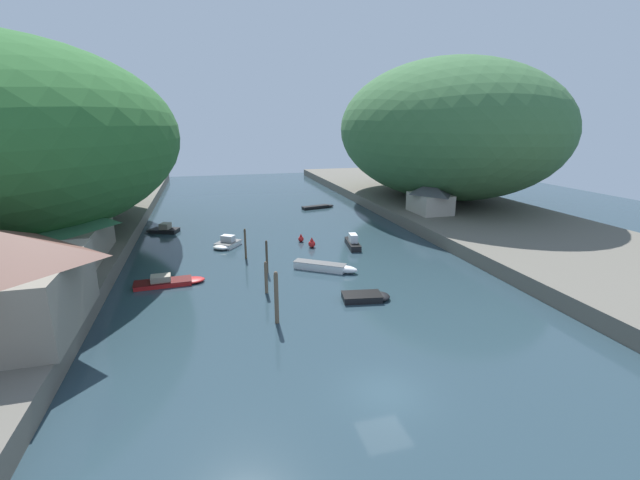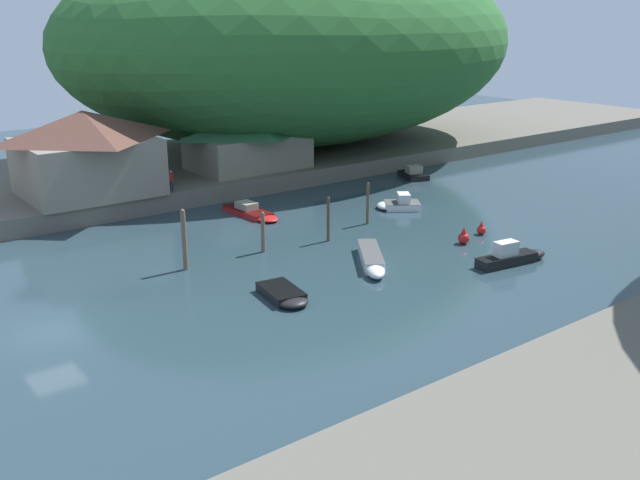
{
  "view_description": "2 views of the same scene",
  "coord_description": "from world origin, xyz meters",
  "px_view_note": "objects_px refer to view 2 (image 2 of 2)",
  "views": [
    {
      "loc": [
        -8.19,
        -17.53,
        13.58
      ],
      "look_at": [
        2.78,
        23.3,
        1.7
      ],
      "focal_mm": 24.0,
      "sensor_mm": 36.0,
      "label": 1
    },
    {
      "loc": [
        32.97,
        -8.61,
        14.94
      ],
      "look_at": [
        0.49,
        16.07,
        1.73
      ],
      "focal_mm": 40.0,
      "sensor_mm": 36.0,
      "label": 2
    }
  ],
  "objects_px": {
    "waterfront_building": "(86,151)",
    "channel_buoy_far": "(464,237)",
    "channel_buoy_near": "(481,229)",
    "boat_moored_right": "(513,257)",
    "boat_navy_launch": "(285,295)",
    "boat_mid_channel": "(252,212)",
    "person_on_quay": "(171,179)",
    "boat_open_rowboat": "(412,173)",
    "boat_far_right_bank": "(398,204)",
    "boathouse_shed": "(248,140)",
    "boat_red_skiff": "(372,260)"
  },
  "relations": [
    {
      "from": "boat_mid_channel",
      "to": "person_on_quay",
      "type": "relative_size",
      "value": 3.48
    },
    {
      "from": "boat_navy_launch",
      "to": "channel_buoy_near",
      "type": "xyz_separation_m",
      "value": [
        -1.41,
        17.6,
        0.12
      ]
    },
    {
      "from": "boat_navy_launch",
      "to": "boat_moored_right",
      "type": "bearing_deg",
      "value": 174.09
    },
    {
      "from": "boat_moored_right",
      "to": "boat_navy_launch",
      "type": "xyz_separation_m",
      "value": [
        -3.74,
        -14.48,
        -0.21
      ]
    },
    {
      "from": "channel_buoy_near",
      "to": "channel_buoy_far",
      "type": "distance_m",
      "value": 2.64
    },
    {
      "from": "channel_buoy_near",
      "to": "channel_buoy_far",
      "type": "relative_size",
      "value": 0.83
    },
    {
      "from": "waterfront_building",
      "to": "boat_mid_channel",
      "type": "bearing_deg",
      "value": 47.18
    },
    {
      "from": "channel_buoy_far",
      "to": "boat_open_rowboat",
      "type": "bearing_deg",
      "value": 145.67
    },
    {
      "from": "boat_far_right_bank",
      "to": "boat_red_skiff",
      "type": "bearing_deg",
      "value": 165.14
    },
    {
      "from": "boat_open_rowboat",
      "to": "boat_far_right_bank",
      "type": "height_order",
      "value": "boat_far_right_bank"
    },
    {
      "from": "boat_navy_launch",
      "to": "channel_buoy_far",
      "type": "xyz_separation_m",
      "value": [
        -0.75,
        15.05,
        0.2
      ]
    },
    {
      "from": "waterfront_building",
      "to": "boathouse_shed",
      "type": "distance_m",
      "value": 14.7
    },
    {
      "from": "boathouse_shed",
      "to": "boat_red_skiff",
      "type": "xyz_separation_m",
      "value": [
        23.15,
        -5.51,
        -3.6
      ]
    },
    {
      "from": "boathouse_shed",
      "to": "channel_buoy_far",
      "type": "distance_m",
      "value": 23.95
    },
    {
      "from": "boathouse_shed",
      "to": "boat_moored_right",
      "type": "relative_size",
      "value": 1.98
    },
    {
      "from": "waterfront_building",
      "to": "boat_far_right_bank",
      "type": "relative_size",
      "value": 2.63
    },
    {
      "from": "boat_open_rowboat",
      "to": "boat_navy_launch",
      "type": "bearing_deg",
      "value": -126.36
    },
    {
      "from": "waterfront_building",
      "to": "channel_buoy_far",
      "type": "relative_size",
      "value": 8.73
    },
    {
      "from": "boat_open_rowboat",
      "to": "boat_far_right_bank",
      "type": "bearing_deg",
      "value": -119.2
    },
    {
      "from": "boat_navy_launch",
      "to": "boat_red_skiff",
      "type": "xyz_separation_m",
      "value": [
        -1.18,
        7.29,
        0.1
      ]
    },
    {
      "from": "channel_buoy_near",
      "to": "boat_far_right_bank",
      "type": "bearing_deg",
      "value": 179.76
    },
    {
      "from": "boat_far_right_bank",
      "to": "channel_buoy_far",
      "type": "relative_size",
      "value": 3.32
    },
    {
      "from": "boat_mid_channel",
      "to": "person_on_quay",
      "type": "xyz_separation_m",
      "value": [
        -5.29,
        -4.01,
        2.13
      ]
    },
    {
      "from": "boat_moored_right",
      "to": "person_on_quay",
      "type": "xyz_separation_m",
      "value": [
        -24.21,
        -11.07,
        1.95
      ]
    },
    {
      "from": "boat_far_right_bank",
      "to": "channel_buoy_far",
      "type": "height_order",
      "value": "boat_far_right_bank"
    },
    {
      "from": "boat_mid_channel",
      "to": "channel_buoy_far",
      "type": "xyz_separation_m",
      "value": [
        14.43,
        7.63,
        0.17
      ]
    },
    {
      "from": "boat_moored_right",
      "to": "channel_buoy_far",
      "type": "bearing_deg",
      "value": -178.84
    },
    {
      "from": "boat_moored_right",
      "to": "boat_mid_channel",
      "type": "height_order",
      "value": "boat_moored_right"
    },
    {
      "from": "person_on_quay",
      "to": "channel_buoy_far",
      "type": "bearing_deg",
      "value": -44.22
    },
    {
      "from": "boat_mid_channel",
      "to": "channel_buoy_far",
      "type": "height_order",
      "value": "channel_buoy_far"
    },
    {
      "from": "boathouse_shed",
      "to": "boat_open_rowboat",
      "type": "relative_size",
      "value": 2.38
    },
    {
      "from": "boat_navy_launch",
      "to": "boat_open_rowboat",
      "type": "bearing_deg",
      "value": -138.15
    },
    {
      "from": "boathouse_shed",
      "to": "boat_far_right_bank",
      "type": "height_order",
      "value": "boathouse_shed"
    },
    {
      "from": "waterfront_building",
      "to": "channel_buoy_near",
      "type": "xyz_separation_m",
      "value": [
        22.37,
        19.47,
        -4.36
      ]
    },
    {
      "from": "boathouse_shed",
      "to": "boat_mid_channel",
      "type": "height_order",
      "value": "boathouse_shed"
    },
    {
      "from": "boat_moored_right",
      "to": "person_on_quay",
      "type": "relative_size",
      "value": 3.14
    },
    {
      "from": "boat_red_skiff",
      "to": "channel_buoy_far",
      "type": "relative_size",
      "value": 4.88
    },
    {
      "from": "boat_navy_launch",
      "to": "person_on_quay",
      "type": "height_order",
      "value": "person_on_quay"
    },
    {
      "from": "boat_moored_right",
      "to": "channel_buoy_near",
      "type": "relative_size",
      "value": 5.51
    },
    {
      "from": "boathouse_shed",
      "to": "boat_open_rowboat",
      "type": "distance_m",
      "value": 15.68
    },
    {
      "from": "waterfront_building",
      "to": "boat_mid_channel",
      "type": "relative_size",
      "value": 1.73
    },
    {
      "from": "waterfront_building",
      "to": "boat_moored_right",
      "type": "height_order",
      "value": "waterfront_building"
    },
    {
      "from": "boat_moored_right",
      "to": "channel_buoy_near",
      "type": "distance_m",
      "value": 6.02
    },
    {
      "from": "boat_navy_launch",
      "to": "boat_far_right_bank",
      "type": "relative_size",
      "value": 1.02
    },
    {
      "from": "person_on_quay",
      "to": "boat_open_rowboat",
      "type": "bearing_deg",
      "value": 7.35
    },
    {
      "from": "boat_mid_channel",
      "to": "channel_buoy_near",
      "type": "relative_size",
      "value": 6.1
    },
    {
      "from": "boat_mid_channel",
      "to": "channel_buoy_near",
      "type": "distance_m",
      "value": 17.13
    },
    {
      "from": "boat_far_right_bank",
      "to": "channel_buoy_near",
      "type": "height_order",
      "value": "boat_far_right_bank"
    },
    {
      "from": "boat_open_rowboat",
      "to": "boat_red_skiff",
      "type": "xyz_separation_m",
      "value": [
        16.12,
        -19.06,
        0.0
      ]
    },
    {
      "from": "boat_moored_right",
      "to": "boat_mid_channel",
      "type": "relative_size",
      "value": 0.9
    }
  ]
}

